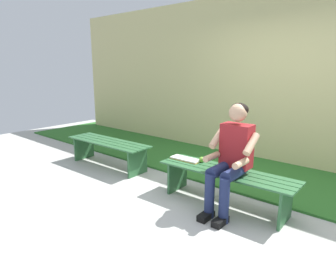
{
  "coord_description": "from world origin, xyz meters",
  "views": [
    {
      "loc": [
        -1.58,
        2.94,
        1.62
      ],
      "look_at": [
        0.77,
        0.15,
        0.78
      ],
      "focal_mm": 31.31,
      "sensor_mm": 36.0,
      "label": 1
    }
  ],
  "objects_px": {
    "bench_far": "(108,147)",
    "book_open": "(186,159)",
    "apple": "(202,160)",
    "bench_near": "(225,179)",
    "person_seated": "(231,154)"
  },
  "relations": [
    {
      "from": "bench_far",
      "to": "book_open",
      "type": "bearing_deg",
      "value": -179.22
    },
    {
      "from": "bench_far",
      "to": "apple",
      "type": "height_order",
      "value": "apple"
    },
    {
      "from": "bench_far",
      "to": "book_open",
      "type": "relative_size",
      "value": 3.83
    },
    {
      "from": "bench_near",
      "to": "bench_far",
      "type": "relative_size",
      "value": 1.05
    },
    {
      "from": "bench_near",
      "to": "apple",
      "type": "distance_m",
      "value": 0.42
    },
    {
      "from": "person_seated",
      "to": "bench_near",
      "type": "bearing_deg",
      "value": -41.88
    },
    {
      "from": "person_seated",
      "to": "book_open",
      "type": "height_order",
      "value": "person_seated"
    },
    {
      "from": "bench_near",
      "to": "book_open",
      "type": "xyz_separation_m",
      "value": [
        0.61,
        -0.02,
        0.11
      ]
    },
    {
      "from": "apple",
      "to": "book_open",
      "type": "bearing_deg",
      "value": 14.78
    },
    {
      "from": "person_seated",
      "to": "apple",
      "type": "height_order",
      "value": "person_seated"
    },
    {
      "from": "bench_near",
      "to": "apple",
      "type": "bearing_deg",
      "value": -11.23
    },
    {
      "from": "bench_far",
      "to": "person_seated",
      "type": "distance_m",
      "value": 2.33
    },
    {
      "from": "bench_near",
      "to": "bench_far",
      "type": "bearing_deg",
      "value": 0.0
    },
    {
      "from": "apple",
      "to": "bench_far",
      "type": "bearing_deg",
      "value": 2.5
    },
    {
      "from": "bench_far",
      "to": "person_seated",
      "type": "height_order",
      "value": "person_seated"
    }
  ]
}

